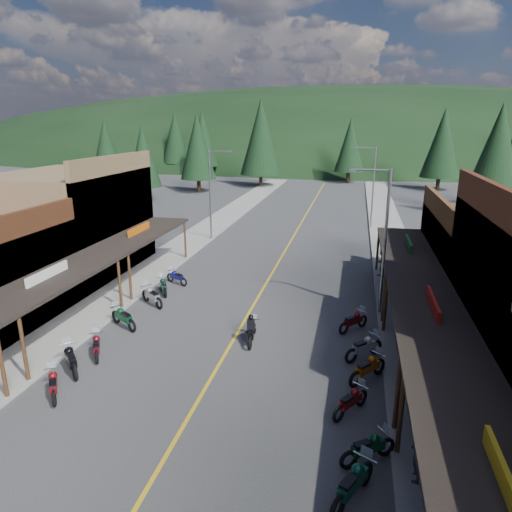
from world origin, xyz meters
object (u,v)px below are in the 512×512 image
Objects in this scene: pine_4 at (442,143)px; pine_10 at (198,146)px; bike_west_10 at (152,295)px; bike_east_7 at (351,400)px; pine_3 at (350,145)px; bike_east_5 at (353,482)px; pine_8 at (143,156)px; streetlight_3 at (372,184)px; shop_east_3 at (499,261)px; bike_west_9 at (123,317)px; shop_west_3 at (71,223)px; pine_2 at (261,137)px; bike_west_8 at (97,345)px; bike_east_8 at (368,367)px; bike_east_9 at (364,346)px; bike_east_6 at (368,447)px; pine_0 at (106,144)px; streetlight_1 at (212,191)px; pine_7 at (175,137)px; bike_west_12 at (177,276)px; streetlight_2 at (383,236)px; pedestrian_east_a at (419,452)px; pine_1 at (202,139)px; bike_east_10 at (354,320)px; rider_on_bike at (252,331)px; pine_11 at (497,152)px; bike_west_11 at (163,285)px; bike_west_7 at (71,358)px; bike_west_6 at (53,383)px.

pine_4 is 37.37m from pine_10.
bike_west_10 is 1.12× the size of bike_east_7.
bike_east_5 is (1.82, -71.59, -5.84)m from pine_3.
streetlight_3 is at bearing -19.05° from pine_8.
shop_east_3 reaches higher than bike_west_9.
bike_east_5 is (19.61, -16.89, -2.88)m from shop_west_3.
pine_2 is 7.07× the size of bike_east_7.
pine_4 is at bearing 38.72° from bike_west_8.
bike_west_10 reaches higher than bike_east_8.
pine_3 reaches higher than bike_east_9.
bike_east_5 is 1.72m from bike_east_6.
streetlight_1 is at bearing -50.44° from pine_0.
pine_8 reaches higher than bike_west_10.
pine_7 is 6.68× the size of bike_west_12.
streetlight_2 is 0.69× the size of pine_10.
pine_3 reaches higher than streetlight_3.
bike_east_9 is at bearing 132.67° from bike_east_8.
shop_west_3 reaches higher than bike_west_12.
pine_1 is at bearing -147.55° from pedestrian_east_a.
rider_on_bike is at bearing -113.48° from bike_east_10.
bike_east_5 is at bearing -108.02° from pine_11.
shop_west_3 reaches higher than bike_west_8.
pedestrian_east_a is (6.72, -7.71, 0.49)m from rider_on_bike.
bike_west_9 is at bearing -153.83° from bike_west_12.
streetlight_2 is 69.35m from pine_1.
bike_east_9 is at bearing -52.88° from pine_8.
pine_2 is at bearing 139.09° from bike_east_7.
streetlight_1 is 0.80× the size of pine_8.
pine_1 is 5.74× the size of bike_west_9.
streetlight_1 is 3.55× the size of bike_east_5.
shop_west_3 is 13.96m from bike_west_8.
bike_east_6 is at bearing -57.24° from pine_8.
bike_east_5 is (23.82, -55.59, -6.14)m from pine_10.
pine_0 is 5.56× the size of bike_west_11.
bike_west_12 is 0.85× the size of bike_east_8.
bike_east_7 is at bearing -46.01° from bike_west_7.
pine_0 is 0.79× the size of pine_2.
pine_4 reaches higher than bike_west_6.
bike_west_10 is at bearing -173.31° from streetlight_2.
pine_1 is 10.00m from pine_7.
bike_east_5 is at bearing -65.13° from pine_7.
bike_west_7 is at bearing -123.60° from pine_11.
streetlight_1 is at bearing 171.00° from bike_east_6.
streetlight_1 is 23.51m from pine_8.
bike_west_7 is 1.15× the size of pedestrian_east_a.
pine_2 reaches higher than bike_east_8.
pine_1 is (16.00, 8.00, 0.75)m from pine_0.
pine_10 is at bearing -28.61° from pine_0.
streetlight_3 is 35.35m from bike_west_6.
pine_8 is at bearing 75.75° from bike_west_6.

